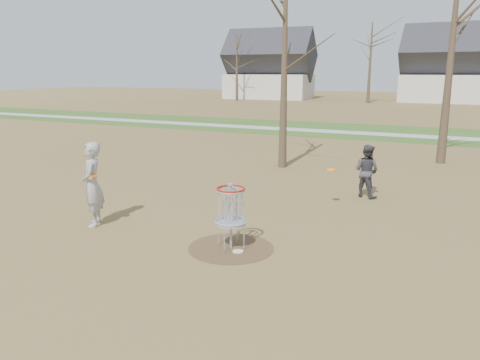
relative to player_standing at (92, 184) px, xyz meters
The scene contains 11 objects.
ground 3.77m from the player_standing, ahead, with size 160.00×160.00×0.00m, color brown.
green_band 21.38m from the player_standing, 80.21° to the left, with size 160.00×8.00×0.01m, color #2D5119.
footpath 20.39m from the player_standing, 79.73° to the left, with size 160.00×1.50×0.01m, color #9E9E99.
dirt_circle 3.77m from the player_standing, ahead, with size 1.80×1.80×0.01m, color #47331E.
player_standing is the anchor object (origin of this frame).
player_throwing 7.64m from the player_standing, 45.27° to the left, with size 0.75×0.59×1.55m, color #3B3A40.
disc_grounded 3.99m from the player_standing, ahead, with size 0.22×0.22×0.02m, color white.
discs_in_play 3.23m from the player_standing, 37.48° to the left, with size 4.72×4.28×0.28m.
disc_golf_basket 3.63m from the player_standing, ahead, with size 0.64×0.64×1.35m.
bare_trees 36.49m from the player_standing, 81.41° to the left, with size 52.62×44.98×9.00m.
houses_row 53.26m from the player_standing, 81.40° to the left, with size 56.51×10.01×7.26m.
Camera 1 is at (4.11, -8.24, 3.61)m, focal length 35.00 mm.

